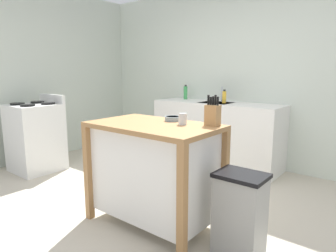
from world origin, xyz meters
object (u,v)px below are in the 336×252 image
Objects in this scene: trash_bin at (240,214)px; bottle_hand_soap at (224,97)px; kitchen_island at (154,169)px; bottle_dish_soap at (186,93)px; stove at (36,137)px; sink_faucet at (222,94)px; bowl_stoneware_deep at (173,118)px; drinking_cup at (183,119)px; knife_block at (213,114)px.

bottle_hand_soap is (-1.12, 1.81, 0.69)m from trash_bin.
kitchen_island is 2.34m from bottle_dish_soap.
bottle_dish_soap reaches higher than stove.
trash_bin is 2.45m from sink_faucet.
sink_faucet is at bearing 2.54° from bottle_dish_soap.
trash_bin is at bearing -57.72° from sink_faucet.
bowl_stoneware_deep is at bearing 2.70° from stove.
bottle_dish_soap is (-0.63, -0.03, -0.00)m from sink_faucet.
sink_faucet is (-1.25, 1.98, 0.71)m from trash_bin.
bowl_stoneware_deep is at bearing -57.83° from bottle_dish_soap.
kitchen_island is 2.15m from sink_faucet.
trash_bin is at bearing -58.23° from bottle_hand_soap.
bottle_dish_soap reaches higher than trash_bin.
drinking_cup is at bearing 26.81° from kitchen_island.
drinking_cup reaches higher than trash_bin.
kitchen_island is 11.61× the size of drinking_cup.
bowl_stoneware_deep is at bearing -74.82° from sink_faucet.
bowl_stoneware_deep is 0.22× the size of trash_bin.
bottle_dish_soap is (-1.89, 1.96, 0.71)m from trash_bin.
stove is at bearing -177.22° from knife_block.
bottle_hand_soap is (0.13, -0.17, -0.02)m from sink_faucet.
sink_faucet is 0.96× the size of bottle_dish_soap.
sink_faucet reaches higher than drinking_cup.
kitchen_island is 2.26m from stove.
drinking_cup is 0.09× the size of stove.
knife_block is 2.75m from stove.
kitchen_island is 1.78× the size of trash_bin.
drinking_cup is 0.87m from trash_bin.
bottle_hand_soap reaches higher than trash_bin.
bottle_hand_soap reaches higher than stove.
drinking_cup is at bearing -72.62° from bottle_hand_soap.
knife_block is 0.41m from bowl_stoneware_deep.
bowl_stoneware_deep reaches higher than kitchen_island.
knife_block is 1.33× the size of bottle_hand_soap.
knife_block is at bearing 2.78° from stove.
drinking_cup is (-0.22, -0.12, -0.04)m from knife_block.
knife_block is at bearing -49.21° from bottle_dish_soap.
bottle_dish_soap is (-1.31, 1.89, 0.06)m from drinking_cup.
stove is (-1.93, -1.76, -0.54)m from bottle_hand_soap.
knife_block reaches higher than bottle_dish_soap.
sink_faucet is at bearing 109.44° from drinking_cup.
bottle_hand_soap is at bearing 115.14° from knife_block.
trash_bin is 3.06m from stove.
sink_faucet is at bearing 105.18° from bowl_stoneware_deep.
sink_faucet reaches higher than bowl_stoneware_deep.
knife_block is 0.24× the size of stove.
bowl_stoneware_deep is 2.35m from stove.
trash_bin is at bearing -46.04° from bottle_dish_soap.
bottle_dish_soap is at bearing 169.47° from bottle_hand_soap.
drinking_cup is (0.18, -0.10, 0.03)m from bowl_stoneware_deep.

